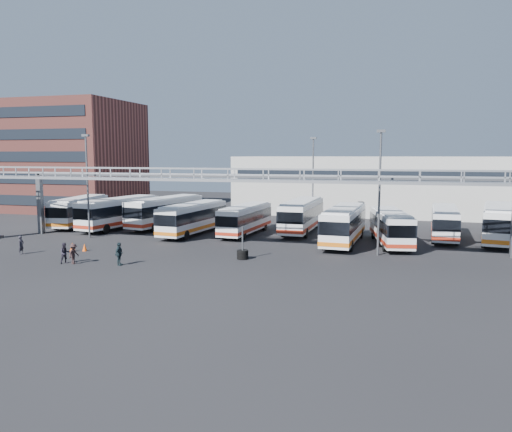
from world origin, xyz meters
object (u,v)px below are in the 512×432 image
(bus_3, at_px, (193,217))
(light_pole_mid, at_px, (380,186))
(light_pole_back, at_px, (313,177))
(pedestrian_d, at_px, (119,254))
(bus_7, at_px, (391,226))
(pedestrian_c, at_px, (74,254))
(bus_1, at_px, (119,212))
(bus_2, at_px, (166,211))
(light_pole_left, at_px, (87,180))
(bus_5, at_px, (302,215))
(bus_4, at_px, (245,218))
(pedestrian_a, at_px, (21,245))
(cone_right, at_px, (85,247))
(bus_0, at_px, (80,210))
(cone_left, at_px, (72,247))
(bus_8, at_px, (445,221))
(tire_stack, at_px, (243,254))
(bus_9, at_px, (499,222))
(bus_6, at_px, (344,224))
(pedestrian_b, at_px, (65,253))

(bus_3, bearing_deg, light_pole_mid, -11.28)
(light_pole_back, distance_m, pedestrian_d, 26.84)
(bus_7, xyz_separation_m, pedestrian_c, (-22.85, -15.01, -0.96))
(bus_1, xyz_separation_m, bus_2, (4.52, 2.31, -0.00))
(light_pole_left, distance_m, bus_5, 22.12)
(bus_4, distance_m, pedestrian_a, 21.18)
(cone_right, bearing_deg, bus_5, 44.28)
(bus_0, relative_size, cone_right, 17.29)
(bus_0, xyz_separation_m, cone_left, (8.97, -13.66, -1.46))
(light_pole_left, xyz_separation_m, pedestrian_a, (-0.50, -8.79, -4.95))
(bus_7, bearing_deg, bus_0, 164.29)
(bus_7, xyz_separation_m, bus_8, (5.02, 4.88, -0.01))
(pedestrian_a, bearing_deg, light_pole_back, -44.95)
(bus_1, distance_m, cone_right, 13.38)
(bus_2, xyz_separation_m, tire_stack, (13.78, -14.34, -1.47))
(bus_0, relative_size, bus_5, 0.98)
(bus_7, distance_m, bus_8, 7.00)
(light_pole_mid, distance_m, bus_9, 14.77)
(bus_2, xyz_separation_m, bus_5, (15.64, 0.64, 0.01))
(tire_stack, bearing_deg, pedestrian_c, -156.05)
(bus_9, bearing_deg, bus_6, -151.43)
(bus_4, distance_m, pedestrian_c, 19.03)
(bus_6, xyz_separation_m, pedestrian_b, (-19.43, -14.43, -1.10))
(bus_6, bearing_deg, bus_9, 22.02)
(bus_0, height_order, bus_9, bus_9)
(light_pole_left, height_order, bus_4, light_pole_left)
(light_pole_back, distance_m, bus_8, 15.28)
(bus_9, bearing_deg, bus_0, -169.06)
(bus_6, bearing_deg, bus_4, 168.01)
(bus_1, height_order, tire_stack, bus_1)
(bus_9, distance_m, cone_left, 38.90)
(bus_2, distance_m, bus_4, 10.59)
(bus_1, height_order, pedestrian_d, bus_1)
(tire_stack, bearing_deg, bus_6, 52.92)
(light_pole_back, xyz_separation_m, bus_2, (-15.99, -5.23, -3.82))
(bus_3, distance_m, pedestrian_d, 15.14)
(bus_4, relative_size, bus_9, 0.87)
(bus_1, xyz_separation_m, pedestrian_d, (10.13, -16.73, -1.04))
(bus_7, xyz_separation_m, cone_right, (-25.18, -10.35, -1.42))
(bus_5, height_order, bus_6, bus_5)
(bus_5, xyz_separation_m, cone_left, (-16.85, -15.95, -1.54))
(pedestrian_c, distance_m, cone_right, 5.23)
(pedestrian_a, bearing_deg, light_pole_left, -6.21)
(light_pole_back, bearing_deg, bus_7, -47.70)
(bus_9, distance_m, tire_stack, 25.20)
(bus_5, bearing_deg, light_pole_back, 86.61)
(light_pole_back, bearing_deg, cone_left, -129.93)
(bus_5, xyz_separation_m, bus_9, (18.98, -0.89, 0.01))
(bus_6, distance_m, pedestrian_d, 20.54)
(bus_1, height_order, bus_9, bus_9)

